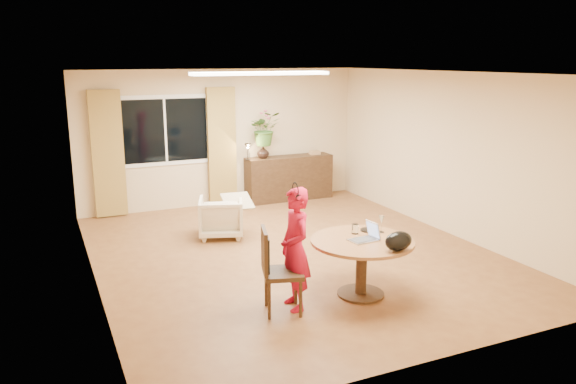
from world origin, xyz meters
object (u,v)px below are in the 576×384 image
object	(u,v)px
child	(295,249)
dining_chair	(283,271)
sideboard	(289,178)
armchair	(221,217)
dining_table	(362,252)

from	to	relation	value
child	dining_chair	bearing A→B (deg)	-71.72
child	sideboard	xyz separation A→B (m)	(2.03, 4.65, -0.26)
armchair	dining_table	bearing A→B (deg)	124.76
dining_chair	armchair	distance (m)	2.95
dining_chair	armchair	world-z (taller)	dining_chair
dining_table	sideboard	world-z (taller)	sideboard
child	sideboard	distance (m)	5.09
dining_chair	child	size ratio (longest dim) A/B	0.69
armchair	sideboard	world-z (taller)	sideboard
dining_table	armchair	size ratio (longest dim) A/B	1.75
child	armchair	world-z (taller)	child
child	sideboard	bearing A→B (deg)	159.31
child	armchair	bearing A→B (deg)	-177.86
armchair	sideboard	size ratio (longest dim) A/B	0.40
dining_chair	child	bearing A→B (deg)	31.71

